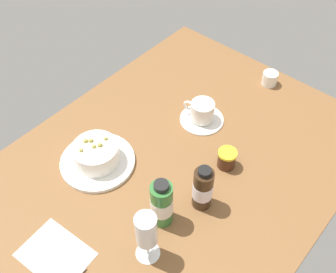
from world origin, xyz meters
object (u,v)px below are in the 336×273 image
object	(u,v)px
porridge_bowl	(96,156)
coffee_cup	(202,113)
jam_jar	(227,159)
sauce_bottle_brown	(203,189)
wine_glass	(146,232)
sauce_bottle_green	(162,204)
creamer_jug	(270,78)
cutlery_setting	(56,256)

from	to	relation	value
porridge_bowl	coffee_cup	bearing A→B (deg)	160.08
jam_jar	sauce_bottle_brown	xyz separation A→B (cm)	(14.60, 2.44, 3.78)
wine_glass	sauce_bottle_green	distance (cm)	10.62
jam_jar	sauce_bottle_green	xyz separation A→B (cm)	(24.93, -2.34, 4.21)
coffee_cup	creamer_jug	world-z (taller)	coffee_cup
porridge_bowl	wine_glass	distance (cm)	32.39
creamer_jug	sauce_bottle_brown	bearing A→B (deg)	12.55
coffee_cup	wine_glass	xyz separation A→B (cm)	(44.04, 17.65, 7.38)
creamer_jug	sauce_bottle_brown	distance (cm)	54.35
jam_jar	sauce_bottle_green	bearing A→B (deg)	-5.36
sauce_bottle_green	sauce_bottle_brown	world-z (taller)	sauce_bottle_green
creamer_jug	cutlery_setting	bearing A→B (deg)	-3.57
creamer_jug	jam_jar	world-z (taller)	jam_jar
porridge_bowl	coffee_cup	world-z (taller)	porridge_bowl
cutlery_setting	creamer_jug	world-z (taller)	creamer_jug
cutlery_setting	wine_glass	xyz separation A→B (cm)	(-14.95, 16.20, 10.17)
wine_glass	sauce_bottle_green	bearing A→B (deg)	-158.26
porridge_bowl	creamer_jug	size ratio (longest dim) A/B	3.52
sauce_bottle_green	creamer_jug	bearing A→B (deg)	-173.68
creamer_jug	wine_glass	world-z (taller)	wine_glass
cutlery_setting	creamer_jug	size ratio (longest dim) A/B	2.89
cutlery_setting	sauce_bottle_green	xyz separation A→B (cm)	(-24.31, 12.46, 6.83)
cutlery_setting	coffee_cup	bearing A→B (deg)	-178.58
creamer_jug	sauce_bottle_green	bearing A→B (deg)	6.32
sauce_bottle_green	jam_jar	bearing A→B (deg)	174.64
coffee_cup	sauce_bottle_green	distance (cm)	37.58
wine_glass	sauce_bottle_brown	world-z (taller)	wine_glass
cutlery_setting	sauce_bottle_brown	xyz separation A→B (cm)	(-34.64, 17.24, 6.41)
wine_glass	sauce_bottle_brown	size ratio (longest dim) A/B	1.10
cutlery_setting	wine_glass	bearing A→B (deg)	132.70
jam_jar	sauce_bottle_green	world-z (taller)	sauce_bottle_green
cutlery_setting	coffee_cup	xyz separation A→B (cm)	(-58.98, -1.46, 2.79)
porridge_bowl	cutlery_setting	distance (cm)	29.37
cutlery_setting	wine_glass	distance (cm)	24.27
cutlery_setting	jam_jar	world-z (taller)	jam_jar
coffee_cup	sauce_bottle_green	world-z (taller)	sauce_bottle_green
creamer_jug	wine_glass	distance (cm)	73.81
creamer_jug	jam_jar	size ratio (longest dim) A/B	1.06
cutlery_setting	coffee_cup	world-z (taller)	coffee_cup
creamer_jug	porridge_bowl	bearing A→B (deg)	-17.05
creamer_jug	sauce_bottle_green	size ratio (longest dim) A/B	0.40
wine_glass	sauce_bottle_green	xyz separation A→B (cm)	(-9.36, -3.73, -3.34)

